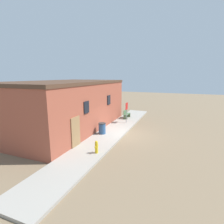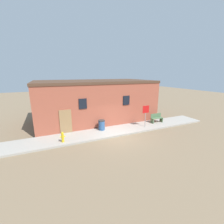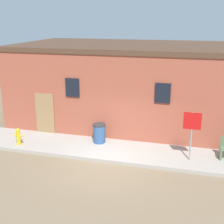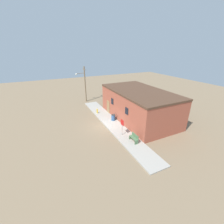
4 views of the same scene
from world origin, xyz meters
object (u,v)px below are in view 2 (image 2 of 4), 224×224
at_px(fire_hydrant, 63,137).
at_px(bench, 157,118).
at_px(stop_sign, 146,112).
at_px(trash_bin, 102,125).

height_order(fire_hydrant, bench, bench).
distance_m(fire_hydrant, bench, 9.65).
bearing_deg(fire_hydrant, bench, 5.73).
height_order(stop_sign, trash_bin, stop_sign).
relative_size(fire_hydrant, trash_bin, 0.88).
xyz_separation_m(fire_hydrant, trash_bin, (3.55, 1.25, 0.06)).
relative_size(bench, trash_bin, 1.40).
xyz_separation_m(fire_hydrant, bench, (9.60, 0.96, 0.05)).
height_order(fire_hydrant, trash_bin, trash_bin).
bearing_deg(bench, fire_hydrant, -174.27).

